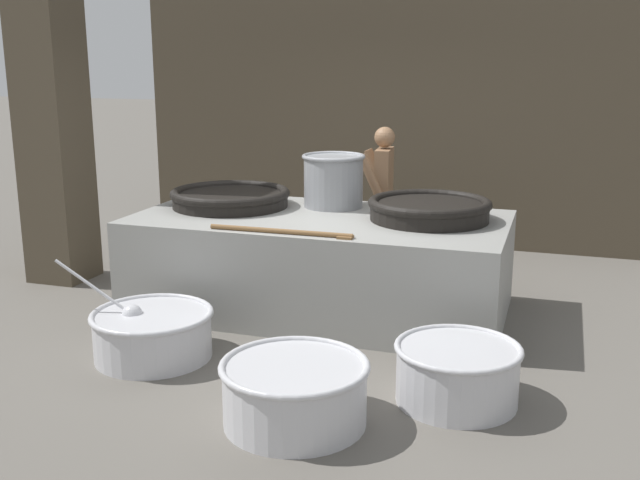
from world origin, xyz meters
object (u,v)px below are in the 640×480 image
prep_bowl_vegetables (152,332)px  prep_bowl_meat (295,390)px  giant_wok_near (230,197)px  stock_pot (333,180)px  cook (383,195)px  prep_bowl_extra (457,371)px  giant_wok_far (429,209)px

prep_bowl_vegetables → prep_bowl_meat: 1.54m
giant_wok_near → prep_bowl_meat: bearing=-57.3°
stock_pot → prep_bowl_vegetables: (-0.84, -1.94, -0.91)m
cook → prep_bowl_extra: 3.20m
stock_pot → prep_bowl_vegetables: size_ratio=0.49×
cook → prep_bowl_vegetables: cook is taller
giant_wok_near → stock_pot: (0.93, 0.30, 0.17)m
giant_wok_near → cook: cook is taller
stock_pot → prep_bowl_vegetables: bearing=-113.4°
stock_pot → prep_bowl_meat: size_ratio=0.63×
prep_bowl_meat → prep_bowl_extra: prep_bowl_meat is taller
giant_wok_near → stock_pot: stock_pot is taller
prep_bowl_extra → cook: bearing=112.7°
cook → prep_bowl_vegetables: bearing=63.1°
giant_wok_far → prep_bowl_meat: giant_wok_far is taller
prep_bowl_meat → prep_bowl_extra: bearing=33.6°
prep_bowl_extra → stock_pot: bearing=126.5°
giant_wok_near → giant_wok_far: giant_wok_far is taller
giant_wok_near → stock_pot: 0.99m
giant_wok_far → prep_bowl_extra: (0.51, -1.67, -0.74)m
giant_wok_far → prep_bowl_meat: bearing=-100.3°
prep_bowl_extra → prep_bowl_vegetables: bearing=178.8°
giant_wok_far → cook: bearing=119.9°
stock_pot → cook: size_ratio=0.39×
cook → prep_bowl_vegetables: size_ratio=1.28×
stock_pot → prep_bowl_extra: 2.64m
giant_wok_far → cook: cook is taller
prep_bowl_meat → giant_wok_far: bearing=79.7°
stock_pot → prep_bowl_meat: 2.81m
giant_wok_far → prep_bowl_extra: 1.90m
prep_bowl_vegetables → giant_wok_near: bearing=93.0°
cook → prep_bowl_meat: size_ratio=1.63×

